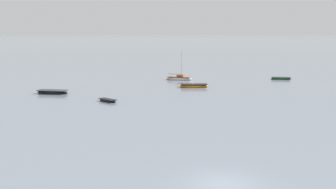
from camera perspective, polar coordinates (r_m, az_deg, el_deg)
ground_plane at (r=25.62m, az=7.64°, el=-12.09°), size 800.00×800.00×0.00m
rowboat_moored_0 at (r=52.64m, az=-8.22°, el=-0.83°), size 2.60×2.83×0.45m
rowboat_moored_1 at (r=60.46m, az=-15.48°, el=0.30°), size 4.70×2.80×0.70m
rowboat_moored_2 at (r=64.53m, az=3.56°, el=1.18°), size 4.53×1.98×0.69m
rowboat_moored_4 at (r=76.58m, az=15.18°, el=2.12°), size 3.69×2.09×0.55m
sailboat_moored_1 at (r=73.26m, az=1.51°, el=2.19°), size 4.82×3.29×5.21m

